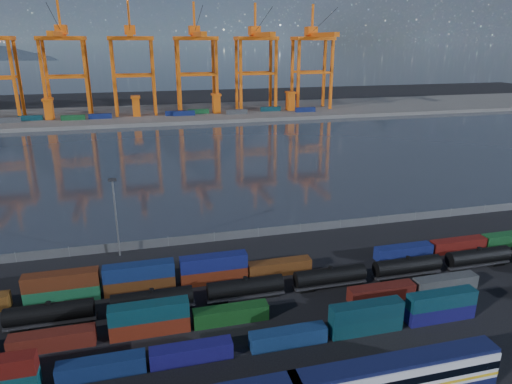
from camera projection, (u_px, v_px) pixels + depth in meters
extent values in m
plane|color=black|center=(300.00, 302.00, 77.16)|extent=(700.00, 700.00, 0.00)
plane|color=#2A313C|center=(207.00, 157.00, 173.63)|extent=(700.00, 700.00, 0.00)
cube|color=#514F4C|center=(180.00, 113.00, 269.79)|extent=(700.00, 70.00, 2.00)
cone|color=#1E2630|center=(396.00, 10.00, 1724.10)|extent=(840.00, 840.00, 300.00)
cube|color=silver|center=(396.00, 377.00, 55.54)|extent=(27.09, 3.25, 4.12)
cube|color=#0F1439|center=(397.00, 361.00, 54.80)|extent=(27.09, 2.93, 0.54)
cube|color=gold|center=(395.00, 383.00, 55.81)|extent=(27.12, 3.35, 0.39)
cube|color=black|center=(396.00, 374.00, 55.40)|extent=(27.12, 3.35, 1.08)
cube|color=black|center=(459.00, 382.00, 58.65)|extent=(3.25, 2.17, 0.76)
cube|color=#102251|center=(102.00, 367.00, 59.99)|extent=(11.37, 2.31, 2.46)
cube|color=navy|center=(192.00, 353.00, 62.78)|extent=(11.37, 2.31, 2.46)
cube|color=navy|center=(288.00, 337.00, 66.09)|extent=(11.37, 2.31, 2.46)
cube|color=#0C343E|center=(365.00, 325.00, 68.99)|extent=(11.37, 2.31, 2.46)
cube|color=#0B303B|center=(367.00, 311.00, 68.21)|extent=(11.37, 2.31, 2.46)
cube|color=#131155|center=(440.00, 313.00, 72.04)|extent=(11.37, 2.31, 2.46)
cube|color=#0C3443|center=(442.00, 299.00, 71.26)|extent=(11.37, 2.31, 2.46)
cube|color=#541910|center=(53.00, 340.00, 65.37)|extent=(11.81, 2.40, 2.56)
cube|color=maroon|center=(150.00, 326.00, 68.61)|extent=(11.81, 2.40, 2.56)
cube|color=#0C363F|center=(149.00, 311.00, 67.80)|extent=(11.81, 2.40, 2.56)
cube|color=#124316|center=(231.00, 314.00, 71.54)|extent=(11.81, 2.40, 2.56)
cube|color=#4E150F|center=(381.00, 292.00, 77.72)|extent=(11.81, 2.40, 2.56)
cube|color=#3E4143|center=(445.00, 283.00, 80.68)|extent=(11.81, 2.40, 2.56)
cube|color=#165532|center=(63.00, 294.00, 77.26)|extent=(12.17, 2.47, 2.64)
cube|color=#532310|center=(61.00, 280.00, 76.43)|extent=(12.17, 2.47, 2.64)
cube|color=#4D280F|center=(140.00, 284.00, 80.27)|extent=(12.17, 2.47, 2.64)
cube|color=navy|center=(139.00, 271.00, 79.44)|extent=(12.17, 2.47, 2.64)
cube|color=#62210E|center=(214.00, 275.00, 83.38)|extent=(12.17, 2.47, 2.64)
cube|color=navy|center=(214.00, 262.00, 82.55)|extent=(12.17, 2.47, 2.64)
cube|color=#5F3213|center=(280.00, 267.00, 86.34)|extent=(12.17, 2.47, 2.64)
cube|color=navy|center=(403.00, 252.00, 92.57)|extent=(12.17, 2.47, 2.64)
cube|color=maroon|center=(458.00, 245.00, 95.60)|extent=(12.17, 2.47, 2.64)
cube|color=#165525|center=(509.00, 239.00, 98.60)|extent=(12.17, 2.47, 2.64)
cylinder|color=black|center=(50.00, 312.00, 70.23)|extent=(12.97, 2.89, 2.89)
cylinder|color=black|center=(48.00, 303.00, 69.72)|extent=(0.80, 0.80, 0.50)
cube|color=black|center=(51.00, 321.00, 70.73)|extent=(13.47, 2.00, 0.40)
cube|color=black|center=(20.00, 328.00, 69.80)|extent=(2.49, 1.80, 0.60)
cube|color=black|center=(82.00, 319.00, 71.92)|extent=(2.49, 1.80, 0.60)
cylinder|color=black|center=(152.00, 299.00, 73.89)|extent=(12.97, 2.89, 2.89)
cylinder|color=black|center=(152.00, 290.00, 73.38)|extent=(0.80, 0.80, 0.50)
cube|color=black|center=(153.00, 307.00, 74.39)|extent=(13.47, 2.00, 0.40)
cube|color=black|center=(125.00, 313.00, 73.46)|extent=(2.49, 1.80, 0.60)
cube|color=black|center=(181.00, 306.00, 75.58)|extent=(2.49, 1.80, 0.60)
cylinder|color=black|center=(245.00, 287.00, 77.55)|extent=(12.97, 2.89, 2.89)
cylinder|color=black|center=(245.00, 278.00, 77.04)|extent=(0.80, 0.80, 0.50)
cube|color=black|center=(245.00, 295.00, 78.05)|extent=(13.47, 2.00, 0.40)
cube|color=black|center=(220.00, 300.00, 77.12)|extent=(2.49, 1.80, 0.60)
cube|color=black|center=(271.00, 293.00, 79.24)|extent=(2.49, 1.80, 0.60)
cylinder|color=black|center=(330.00, 276.00, 81.21)|extent=(12.97, 2.89, 2.89)
cylinder|color=black|center=(330.00, 268.00, 80.71)|extent=(0.80, 0.80, 0.50)
cube|color=black|center=(330.00, 283.00, 81.72)|extent=(13.47, 2.00, 0.40)
cube|color=black|center=(306.00, 289.00, 80.78)|extent=(2.49, 1.80, 0.60)
cube|color=black|center=(352.00, 282.00, 82.90)|extent=(2.49, 1.80, 0.60)
cylinder|color=black|center=(407.00, 265.00, 84.87)|extent=(12.97, 2.89, 2.89)
cylinder|color=black|center=(408.00, 258.00, 84.37)|extent=(0.80, 0.80, 0.50)
cube|color=black|center=(406.00, 273.00, 85.38)|extent=(13.47, 2.00, 0.40)
cube|color=black|center=(385.00, 278.00, 84.44)|extent=(2.49, 1.80, 0.60)
cube|color=black|center=(427.00, 272.00, 86.56)|extent=(2.49, 1.80, 0.60)
cylinder|color=black|center=(478.00, 256.00, 88.53)|extent=(12.97, 2.89, 2.89)
cylinder|color=black|center=(479.00, 249.00, 88.03)|extent=(0.80, 0.80, 0.50)
cube|color=black|center=(477.00, 263.00, 89.04)|extent=(13.47, 2.00, 0.40)
cube|color=black|center=(457.00, 268.00, 88.10)|extent=(2.49, 1.80, 0.60)
cube|color=black|center=(496.00, 263.00, 90.22)|extent=(2.49, 1.80, 0.60)
cube|color=#595B5E|center=(258.00, 233.00, 102.57)|extent=(160.00, 0.06, 2.00)
cylinder|color=slate|center=(16.00, 257.00, 90.73)|extent=(0.12, 0.12, 2.20)
cylinder|color=slate|center=(69.00, 252.00, 93.09)|extent=(0.12, 0.12, 2.20)
cylinder|color=slate|center=(120.00, 246.00, 95.45)|extent=(0.12, 0.12, 2.20)
cylinder|color=slate|center=(168.00, 241.00, 97.82)|extent=(0.12, 0.12, 2.20)
cylinder|color=slate|center=(214.00, 237.00, 100.18)|extent=(0.12, 0.12, 2.20)
cylinder|color=slate|center=(258.00, 232.00, 102.54)|extent=(0.12, 0.12, 2.20)
cylinder|color=slate|center=(300.00, 228.00, 104.90)|extent=(0.12, 0.12, 2.20)
cylinder|color=slate|center=(340.00, 224.00, 107.26)|extent=(0.12, 0.12, 2.20)
cylinder|color=slate|center=(379.00, 220.00, 109.63)|extent=(0.12, 0.12, 2.20)
cylinder|color=slate|center=(415.00, 216.00, 111.99)|extent=(0.12, 0.12, 2.20)
cylinder|color=slate|center=(451.00, 212.00, 114.35)|extent=(0.12, 0.12, 2.20)
cylinder|color=slate|center=(485.00, 209.00, 116.71)|extent=(0.12, 0.12, 2.20)
cylinder|color=slate|center=(116.00, 219.00, 91.43)|extent=(0.36, 0.36, 16.00)
cube|color=black|center=(112.00, 180.00, 88.81)|extent=(1.60, 0.40, 0.60)
cube|color=orange|center=(14.00, 82.00, 233.46)|extent=(1.53, 1.53, 43.13)
cube|color=orange|center=(20.00, 81.00, 244.02)|extent=(1.53, 1.53, 43.13)
cube|color=orange|center=(44.00, 82.00, 236.74)|extent=(1.53, 1.53, 43.13)
cube|color=orange|center=(47.00, 80.00, 247.31)|extent=(1.53, 1.53, 43.13)
cube|color=orange|center=(86.00, 81.00, 241.72)|extent=(1.53, 1.53, 43.13)
cube|color=orange|center=(88.00, 79.00, 252.29)|extent=(1.53, 1.53, 43.13)
cube|color=orange|center=(65.00, 77.00, 238.55)|extent=(21.09, 1.34, 1.34)
cube|color=orange|center=(68.00, 76.00, 249.12)|extent=(21.09, 1.34, 1.34)
cube|color=orange|center=(61.00, 38.00, 237.69)|extent=(23.96, 13.42, 2.11)
cube|color=orange|center=(57.00, 34.00, 226.52)|extent=(2.88, 46.00, 2.40)
cube|color=orange|center=(61.00, 30.00, 239.85)|extent=(5.75, 7.67, 4.79)
cube|color=orange|center=(59.00, 15.00, 235.82)|extent=(1.15, 1.15, 15.33)
cylinder|color=black|center=(55.00, 19.00, 222.28)|extent=(0.23, 39.45, 13.01)
cube|color=orange|center=(114.00, 80.00, 245.01)|extent=(1.53, 1.53, 43.13)
cube|color=orange|center=(115.00, 79.00, 255.58)|extent=(1.53, 1.53, 43.13)
cube|color=orange|center=(154.00, 80.00, 249.99)|extent=(1.53, 1.53, 43.13)
cube|color=orange|center=(153.00, 78.00, 260.56)|extent=(1.53, 1.53, 43.13)
cube|color=orange|center=(134.00, 76.00, 246.82)|extent=(21.09, 1.34, 1.34)
cube|color=orange|center=(134.00, 75.00, 257.38)|extent=(21.09, 1.34, 1.34)
cube|color=orange|center=(131.00, 38.00, 245.96)|extent=(23.96, 13.42, 2.11)
cube|color=orange|center=(130.00, 34.00, 234.79)|extent=(2.88, 46.00, 2.40)
cube|color=orange|center=(130.00, 30.00, 248.12)|extent=(5.75, 7.67, 4.79)
cube|color=orange|center=(129.00, 16.00, 244.08)|extent=(1.15, 1.15, 15.33)
cylinder|color=black|center=(129.00, 20.00, 230.55)|extent=(0.23, 39.45, 13.01)
cube|color=orange|center=(179.00, 79.00, 253.28)|extent=(1.53, 1.53, 43.13)
cube|color=orange|center=(177.00, 78.00, 263.84)|extent=(1.53, 1.53, 43.13)
cube|color=orange|center=(217.00, 78.00, 258.26)|extent=(1.53, 1.53, 43.13)
cube|color=orange|center=(213.00, 77.00, 268.82)|extent=(1.53, 1.53, 43.13)
cube|color=orange|center=(198.00, 75.00, 255.08)|extent=(21.09, 1.34, 1.34)
cube|color=orange|center=(195.00, 73.00, 265.65)|extent=(21.09, 1.34, 1.34)
cube|color=orange|center=(195.00, 38.00, 254.23)|extent=(23.96, 13.42, 2.11)
cube|color=orange|center=(198.00, 34.00, 243.05)|extent=(2.88, 46.00, 2.40)
cube|color=orange|center=(194.00, 30.00, 256.38)|extent=(5.75, 7.67, 4.79)
cube|color=orange|center=(194.00, 16.00, 252.35)|extent=(1.15, 1.15, 15.33)
cylinder|color=black|center=(198.00, 21.00, 238.82)|extent=(0.23, 39.45, 13.01)
cube|color=orange|center=(241.00, 78.00, 261.54)|extent=(1.53, 1.53, 43.13)
cube|color=orange|center=(237.00, 76.00, 272.11)|extent=(1.53, 1.53, 43.13)
cube|color=orange|center=(276.00, 77.00, 266.52)|extent=(1.53, 1.53, 43.13)
cube|color=orange|center=(270.00, 76.00, 277.09)|extent=(1.53, 1.53, 43.13)
cube|color=orange|center=(258.00, 74.00, 263.35)|extent=(21.09, 1.34, 1.34)
cube|color=orange|center=(254.00, 72.00, 273.92)|extent=(21.09, 1.34, 1.34)
cube|color=orange|center=(256.00, 38.00, 262.49)|extent=(23.96, 13.42, 2.11)
cube|color=orange|center=(261.00, 35.00, 251.32)|extent=(2.88, 46.00, 2.40)
cube|color=orange|center=(254.00, 31.00, 264.65)|extent=(5.75, 7.67, 4.79)
cube|color=orange|center=(255.00, 17.00, 260.62)|extent=(1.15, 1.15, 15.33)
cylinder|color=black|center=(262.00, 22.00, 247.08)|extent=(0.23, 39.45, 13.01)
cube|color=orange|center=(298.00, 77.00, 269.81)|extent=(1.53, 1.53, 43.13)
cube|color=orange|center=(292.00, 75.00, 280.37)|extent=(1.53, 1.53, 43.13)
cube|color=orange|center=(331.00, 76.00, 274.79)|extent=(1.53, 1.53, 43.13)
cube|color=orange|center=(324.00, 75.00, 285.35)|extent=(1.53, 1.53, 43.13)
cube|color=orange|center=(315.00, 73.00, 271.62)|extent=(21.09, 1.34, 1.34)
cube|color=orange|center=(308.00, 72.00, 282.18)|extent=(21.09, 1.34, 1.34)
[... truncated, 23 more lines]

